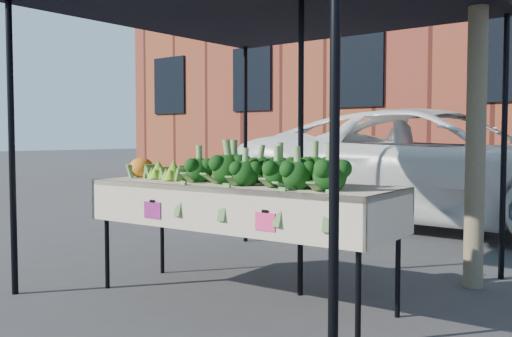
{
  "coord_description": "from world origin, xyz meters",
  "views": [
    {
      "loc": [
        2.53,
        -3.37,
        1.25
      ],
      "look_at": [
        -0.2,
        0.11,
        1.0
      ],
      "focal_mm": 40.11,
      "sensor_mm": 36.0,
      "label": 1
    }
  ],
  "objects_px": {
    "table": "(240,242)",
    "canopy": "(271,122)",
    "vehicle": "(440,13)",
    "street_tree": "(479,8)"
  },
  "relations": [
    {
      "from": "table",
      "to": "canopy",
      "type": "xyz_separation_m",
      "value": [
        -0.09,
        0.51,
        0.92
      ]
    },
    {
      "from": "vehicle",
      "to": "street_tree",
      "type": "xyz_separation_m",
      "value": [
        1.46,
        -3.1,
        -0.67
      ]
    },
    {
      "from": "canopy",
      "to": "street_tree",
      "type": "distance_m",
      "value": 1.91
    },
    {
      "from": "table",
      "to": "street_tree",
      "type": "distance_m",
      "value": 2.69
    },
    {
      "from": "canopy",
      "to": "street_tree",
      "type": "relative_size",
      "value": 0.69
    },
    {
      "from": "table",
      "to": "vehicle",
      "type": "relative_size",
      "value": 0.41
    },
    {
      "from": "table",
      "to": "vehicle",
      "type": "height_order",
      "value": "vehicle"
    },
    {
      "from": "vehicle",
      "to": "table",
      "type": "bearing_deg",
      "value": -177.31
    },
    {
      "from": "canopy",
      "to": "street_tree",
      "type": "xyz_separation_m",
      "value": [
        1.35,
        1.01,
        0.92
      ]
    },
    {
      "from": "table",
      "to": "street_tree",
      "type": "relative_size",
      "value": 0.53
    }
  ]
}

